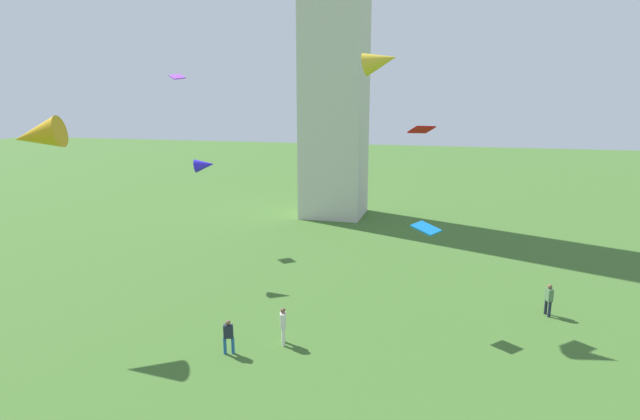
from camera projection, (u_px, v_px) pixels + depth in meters
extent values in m
cylinder|color=#235693|center=(225.00, 346.00, 23.13)|extent=(0.15, 0.15, 0.79)
cylinder|color=#235693|center=(233.00, 345.00, 23.17)|extent=(0.15, 0.15, 0.79)
cube|color=#1E2333|center=(228.00, 331.00, 23.00)|extent=(0.49, 0.38, 0.63)
sphere|color=brown|center=(228.00, 323.00, 22.90)|extent=(0.23, 0.23, 0.23)
cylinder|color=silver|center=(283.00, 337.00, 23.87)|extent=(0.17, 0.17, 0.88)
cylinder|color=silver|center=(283.00, 333.00, 24.26)|extent=(0.17, 0.17, 0.88)
cube|color=silver|center=(283.00, 320.00, 23.90)|extent=(0.43, 0.55, 0.70)
sphere|color=brown|center=(283.00, 310.00, 23.79)|extent=(0.26, 0.26, 0.26)
cylinder|color=#1E2333|center=(546.00, 307.00, 27.42)|extent=(0.16, 0.16, 0.85)
cylinder|color=#1E2333|center=(549.00, 309.00, 27.04)|extent=(0.16, 0.16, 0.85)
cube|color=#51754C|center=(549.00, 295.00, 27.06)|extent=(0.40, 0.52, 0.67)
sphere|color=brown|center=(550.00, 287.00, 26.96)|extent=(0.25, 0.25, 0.25)
cube|color=#0F6CBD|center=(426.00, 228.00, 25.36)|extent=(1.61, 1.50, 0.44)
cone|color=gold|center=(380.00, 61.00, 26.95)|extent=(2.08, 1.43, 1.59)
cone|color=#2F1FEE|center=(205.00, 165.00, 32.25)|extent=(1.46, 1.14, 1.00)
cube|color=#B60707|center=(422.00, 130.00, 26.73)|extent=(1.49, 1.45, 0.48)
cone|color=#CE9312|center=(38.00, 135.00, 24.71)|extent=(2.84, 2.27, 1.96)
cube|color=#9137E7|center=(177.00, 77.00, 40.41)|extent=(1.66, 1.59, 0.52)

